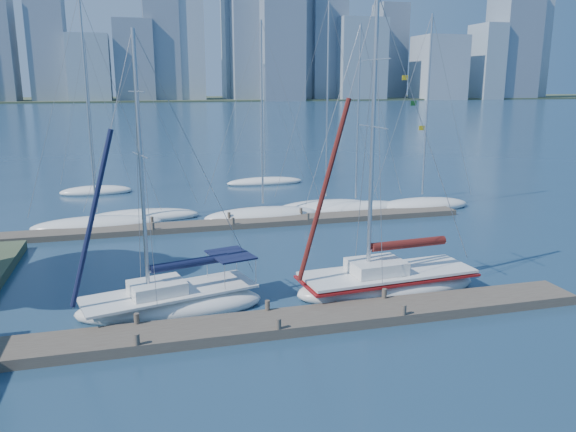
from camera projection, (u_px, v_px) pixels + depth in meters
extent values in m
plane|color=#172D49|center=(273.00, 329.00, 21.43)|extent=(700.00, 700.00, 0.00)
cube|color=#493F36|center=(273.00, 324.00, 21.38)|extent=(26.00, 2.00, 0.40)
cube|color=#493F36|center=(246.00, 223.00, 36.93)|extent=(30.00, 1.80, 0.36)
cube|color=#38472D|center=(144.00, 100.00, 322.36)|extent=(800.00, 100.00, 1.50)
ellipsoid|color=silver|center=(171.00, 306.00, 23.01)|extent=(7.91, 4.26, 1.32)
cube|color=silver|center=(170.00, 292.00, 22.87)|extent=(7.32, 3.93, 0.11)
cube|color=silver|center=(157.00, 287.00, 22.55)|extent=(2.45, 2.08, 0.48)
cylinder|color=silver|center=(141.00, 169.00, 21.26)|extent=(0.16, 0.16, 10.20)
cylinder|color=silver|center=(190.00, 265.00, 23.07)|extent=(3.48, 0.97, 0.09)
cylinder|color=#11193A|center=(190.00, 263.00, 23.05)|extent=(3.27, 1.16, 0.35)
cube|color=#11193A|center=(231.00, 255.00, 23.88)|extent=(2.06, 2.42, 0.07)
ellipsoid|color=silver|center=(387.00, 287.00, 25.14)|extent=(8.60, 3.42, 1.48)
cube|color=silver|center=(388.00, 272.00, 24.98)|extent=(7.97, 3.15, 0.12)
cube|color=silver|center=(376.00, 266.00, 24.71)|extent=(2.50, 1.97, 0.54)
cylinder|color=silver|center=(373.00, 141.00, 23.31)|extent=(0.18, 0.18, 11.64)
cylinder|color=silver|center=(409.00, 246.00, 25.05)|extent=(3.98, 0.42, 0.10)
cylinder|color=#4B1510|center=(409.00, 244.00, 25.03)|extent=(3.68, 0.69, 0.39)
cube|color=maroon|center=(388.00, 276.00, 25.02)|extent=(8.15, 3.27, 0.10)
ellipsoid|color=silver|center=(97.00, 225.00, 36.22)|extent=(8.19, 2.39, 1.17)
cylinder|color=silver|center=(88.00, 108.00, 34.50)|extent=(0.13, 0.13, 13.23)
ellipsoid|color=silver|center=(143.00, 217.00, 38.55)|extent=(7.88, 3.11, 1.08)
cylinder|color=silver|center=(138.00, 133.00, 37.23)|extent=(0.12, 0.12, 9.92)
ellipsoid|color=silver|center=(263.00, 216.00, 38.80)|extent=(8.50, 4.92, 1.21)
cylinder|color=silver|center=(262.00, 115.00, 37.22)|extent=(0.13, 0.13, 12.00)
ellipsoid|color=silver|center=(326.00, 208.00, 41.22)|extent=(7.90, 4.87, 1.20)
cylinder|color=silver|center=(327.00, 102.00, 39.47)|extent=(0.13, 0.13, 13.48)
ellipsoid|color=silver|center=(355.00, 209.00, 40.92)|extent=(8.66, 4.05, 1.12)
cylinder|color=silver|center=(358.00, 114.00, 39.34)|extent=(0.12, 0.12, 12.06)
ellipsoid|color=silver|center=(422.00, 206.00, 41.92)|extent=(7.79, 3.75, 1.21)
cylinder|color=silver|center=(427.00, 107.00, 40.25)|extent=(0.13, 0.13, 12.73)
ellipsoid|color=silver|center=(96.00, 191.00, 47.65)|extent=(6.23, 3.39, 1.02)
cylinder|color=silver|center=(90.00, 113.00, 46.13)|extent=(0.11, 0.11, 11.67)
ellipsoid|color=silver|center=(265.00, 182.00, 52.25)|extent=(7.31, 4.60, 0.94)
cylinder|color=silver|center=(264.00, 121.00, 50.95)|extent=(0.10, 0.10, 9.97)
cube|color=gray|center=(49.00, 62.00, 295.88)|extent=(14.26, 17.61, 40.40)
cube|color=#8295A9|center=(90.00, 68.00, 279.11)|extent=(19.92, 19.81, 32.78)
cube|color=slate|center=(134.00, 61.00, 285.31)|extent=(19.34, 16.86, 40.44)
cube|color=gray|center=(183.00, 23.00, 289.92)|extent=(19.86, 14.99, 78.80)
cube|color=#8295A9|center=(237.00, 41.00, 313.46)|extent=(15.20, 17.46, 64.86)
cube|color=slate|center=(281.00, 36.00, 293.38)|extent=(21.97, 18.95, 66.93)
cube|color=gray|center=(309.00, 49.00, 314.95)|extent=(13.29, 17.11, 56.43)
cube|color=#8295A9|center=(360.00, 60.00, 308.30)|extent=(26.01, 18.80, 43.62)
cube|color=slate|center=(389.00, 52.00, 342.86)|extent=(17.25, 17.52, 55.71)
cube|color=gray|center=(439.00, 68.00, 320.70)|extent=(25.32, 23.94, 35.44)
cube|color=#8295A9|center=(486.00, 62.00, 327.60)|extent=(13.50, 21.38, 42.51)
cube|color=slate|center=(514.00, 31.00, 331.32)|extent=(23.48, 23.60, 78.38)
cube|color=gray|center=(532.00, 33.00, 356.12)|extent=(16.67, 17.08, 80.48)
cube|color=slate|center=(327.00, 33.00, 310.73)|extent=(19.00, 18.00, 73.16)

